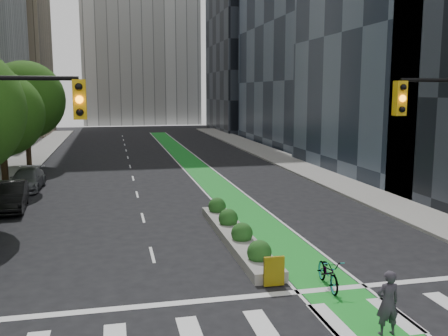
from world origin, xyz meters
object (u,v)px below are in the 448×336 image
parked_car_left_mid (9,196)px  median_planter (236,233)px  parked_car_left_far (27,180)px  cyclist (388,303)px  bicycle (328,272)px

parked_car_left_mid → median_planter: bearing=-42.1°
median_planter → parked_car_left_far: 17.71m
cyclist → median_planter: bearing=-77.1°
bicycle → cyclist: bearing=-81.3°
bicycle → cyclist: cyclist is taller
bicycle → parked_car_left_far: parked_car_left_far is taller
median_planter → bicycle: bearing=-72.7°
cyclist → parked_car_left_mid: 21.40m
median_planter → bicycle: size_ratio=5.19×
parked_car_left_mid → cyclist: bearing=-58.3°
cyclist → parked_car_left_mid: size_ratio=0.38×
bicycle → parked_car_left_mid: parked_car_left_mid is taller
median_planter → bicycle: 5.92m
cyclist → parked_car_left_mid: (-12.61, 17.29, -0.12)m
bicycle → parked_car_left_far: 23.36m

